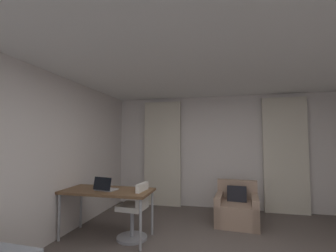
{
  "coord_description": "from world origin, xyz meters",
  "views": [
    {
      "loc": [
        0.05,
        -2.55,
        1.55
      ],
      "look_at": [
        -0.87,
        1.34,
        1.81
      ],
      "focal_mm": 24.63,
      "sensor_mm": 36.0,
      "label": 1
    }
  ],
  "objects": [
    {
      "name": "desk_chair",
      "position": [
        -1.32,
        0.96,
        0.39
      ],
      "size": [
        0.48,
        0.48,
        0.88
      ],
      "color": "gray",
      "rests_on": "ground"
    },
    {
      "name": "armchair",
      "position": [
        0.3,
        2.06,
        0.26
      ],
      "size": [
        0.83,
        0.86,
        0.76
      ],
      "color": "#997A66",
      "rests_on": "ground"
    },
    {
      "name": "laptop",
      "position": [
        -1.79,
        0.86,
        0.8
      ],
      "size": [
        0.36,
        0.3,
        0.22
      ],
      "color": "#ADADB2",
      "rests_on": "desk"
    },
    {
      "name": "curtain_left_panel",
      "position": [
        -1.38,
        2.9,
        1.25
      ],
      "size": [
        0.9,
        0.06,
        2.5
      ],
      "color": "beige",
      "rests_on": "ground"
    },
    {
      "name": "wall_left",
      "position": [
        -2.53,
        0.0,
        1.3
      ],
      "size": [
        0.06,
        6.12,
        2.6
      ],
      "color": "silver",
      "rests_on": "ground"
    },
    {
      "name": "wall_window",
      "position": [
        0.0,
        3.03,
        1.3
      ],
      "size": [
        5.12,
        0.06,
        2.6
      ],
      "color": "silver",
      "rests_on": "ground"
    },
    {
      "name": "curtain_right_panel",
      "position": [
        1.38,
        2.9,
        1.25
      ],
      "size": [
        0.9,
        0.06,
        2.5
      ],
      "color": "beige",
      "rests_on": "ground"
    },
    {
      "name": "desk",
      "position": [
        -1.77,
        0.92,
        0.7
      ],
      "size": [
        1.44,
        0.67,
        0.76
      ],
      "color": "brown",
      "rests_on": "ground"
    },
    {
      "name": "ceiling",
      "position": [
        0.0,
        0.0,
        2.63
      ],
      "size": [
        5.12,
        6.12,
        0.06
      ],
      "primitive_type": "cube",
      "color": "white",
      "rests_on": "wall_left"
    }
  ]
}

